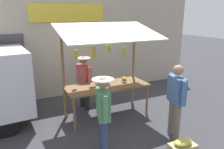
% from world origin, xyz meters
% --- Properties ---
extents(ground_plane, '(40.00, 40.00, 0.00)m').
position_xyz_m(ground_plane, '(0.00, 0.00, 0.00)').
color(ground_plane, '#38383D').
extents(street_backdrop, '(9.00, 0.30, 3.40)m').
position_xyz_m(street_backdrop, '(0.06, -2.20, 1.70)').
color(street_backdrop, '#B2A893').
rests_on(street_backdrop, ground).
extents(market_stall, '(2.50, 1.46, 2.50)m').
position_xyz_m(market_stall, '(-0.00, -0.02, 1.55)').
color(market_stall, brown).
rests_on(market_stall, ground).
extents(vendor_with_sunhat, '(0.40, 0.66, 1.56)m').
position_xyz_m(vendor_with_sunhat, '(0.38, -0.75, 0.91)').
color(vendor_with_sunhat, '#232328').
rests_on(vendor_with_sunhat, ground).
extents(shopper_in_striped_shirt, '(0.36, 0.69, 1.68)m').
position_xyz_m(shopper_in_striped_shirt, '(-0.90, 1.65, 0.98)').
color(shopper_in_striped_shirt, '#726656').
rests_on(shopper_in_striped_shirt, ground).
extents(shopper_in_grey_tee, '(0.41, 0.67, 1.60)m').
position_xyz_m(shopper_in_grey_tee, '(0.80, 1.54, 0.94)').
color(shopper_in_grey_tee, navy).
rests_on(shopper_in_grey_tee, ground).
extents(produce_crate_near, '(0.53, 0.34, 0.36)m').
position_xyz_m(produce_crate_near, '(-0.57, 2.28, 0.16)').
color(produce_crate_near, tan).
rests_on(produce_crate_near, ground).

